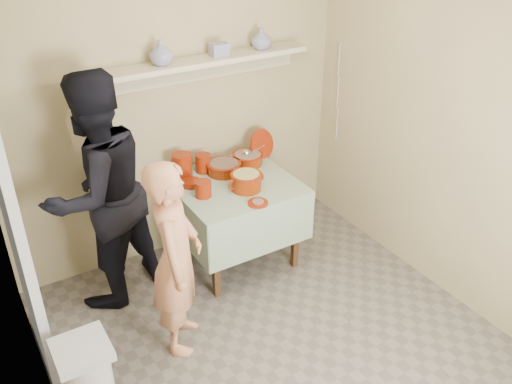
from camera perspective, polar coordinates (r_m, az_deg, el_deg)
ground at (r=3.97m, az=3.95°, el=-17.28°), size 3.50×3.50×0.00m
tile_panel at (r=3.67m, az=-23.89°, el=-4.43°), size 0.06×0.70×2.00m
plate_stack_a at (r=4.53m, az=-7.78°, el=2.69°), size 0.16×0.16×0.22m
plate_stack_b at (r=4.63m, az=-5.58°, el=3.05°), size 0.13×0.13×0.16m
bowl_stack at (r=4.26m, az=-5.58°, el=0.32°), size 0.13×0.13×0.13m
empty_bowl at (r=4.44m, az=-6.83°, el=0.94°), size 0.16×0.16×0.05m
propped_lid at (r=4.86m, az=0.63°, el=5.02°), size 0.30×0.17×0.27m
vase_right at (r=4.61m, az=0.55°, el=15.86°), size 0.20×0.20×0.17m
vase_left at (r=4.22m, az=-9.96°, el=14.25°), size 0.23×0.23×0.19m
ceramic_box at (r=4.42m, az=-3.87°, el=14.72°), size 0.15×0.11×0.10m
person_cook at (r=3.68m, az=-8.41°, el=-6.95°), size 0.56×0.63×1.45m
person_helper at (r=4.14m, az=-16.21°, el=-0.15°), size 1.09×0.98×1.85m
room_shell at (r=3.01m, az=4.98°, el=4.23°), size 3.04×3.54×2.62m
serving_table at (r=4.54m, az=-2.39°, el=-0.26°), size 0.97×0.97×0.76m
cazuela_meat_a at (r=4.60m, az=-3.40°, el=2.65°), size 0.30×0.30×0.10m
cazuela_meat_b at (r=4.75m, az=-0.87°, el=3.60°), size 0.28×0.28×0.10m
ladle at (r=4.72m, az=-0.96°, el=4.13°), size 0.08×0.26×0.19m
cazuela_rice at (r=4.33m, az=-1.03°, el=1.26°), size 0.33×0.25×0.14m
front_plate at (r=4.16m, az=0.20°, el=-1.14°), size 0.16×0.16×0.03m
wall_shelf at (r=4.42m, az=-5.67°, el=13.35°), size 1.80×0.25×0.21m
trash_bin at (r=3.62m, az=-17.29°, el=-18.32°), size 0.32×0.32×0.56m
electrical_cord at (r=5.08m, az=8.63°, el=10.27°), size 0.01×0.05×0.90m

